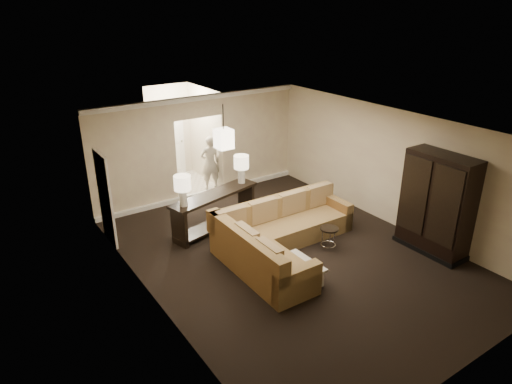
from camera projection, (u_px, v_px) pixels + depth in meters
ground at (290, 256)px, 9.77m from camera, size 8.00×8.00×0.00m
wall_back at (200, 147)px, 12.27m from camera, size 6.00×0.04×2.80m
wall_front at (476, 292)px, 6.18m from camera, size 6.00×0.04×2.80m
wall_left at (152, 236)px, 7.67m from camera, size 0.04×8.00×2.80m
wall_right at (392, 168)px, 10.78m from camera, size 0.04×8.00×2.80m
ceiling at (294, 128)px, 8.68m from camera, size 6.00×8.00×0.02m
crown_molding at (198, 98)px, 11.72m from camera, size 6.00×0.10×0.12m
baseboard at (203, 194)px, 12.76m from camera, size 6.00×0.10×0.12m
side_door at (105, 199)px, 9.96m from camera, size 0.05×0.90×2.10m
foyer at (179, 139)px, 13.34m from camera, size 1.44×2.02×2.80m
sectional_sofa at (280, 236)px, 9.75m from camera, size 3.31×2.64×0.99m
coffee_table at (292, 274)px, 8.75m from camera, size 0.97×0.97×0.40m
console_table at (215, 208)px, 10.72m from camera, size 2.43×1.09×0.91m
armoire at (436, 206)px, 9.60m from camera, size 0.65×1.53×2.20m
drink_table at (329, 234)px, 9.94m from camera, size 0.40×0.40×0.50m
table_lamp_left at (182, 186)px, 9.77m from camera, size 0.37×0.37×0.70m
table_lamp_right at (241, 165)px, 11.02m from camera, size 0.37×0.37×0.70m
pendant_light at (224, 139)px, 11.07m from camera, size 0.38×0.38×1.09m
person at (210, 160)px, 12.94m from camera, size 0.68×0.50×1.73m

